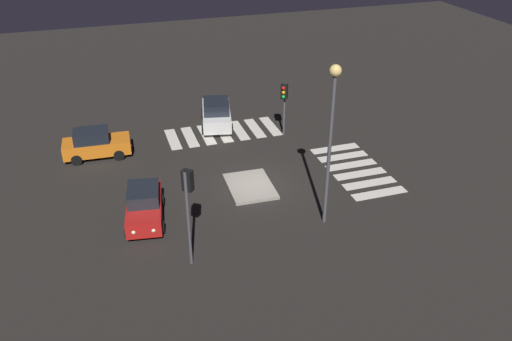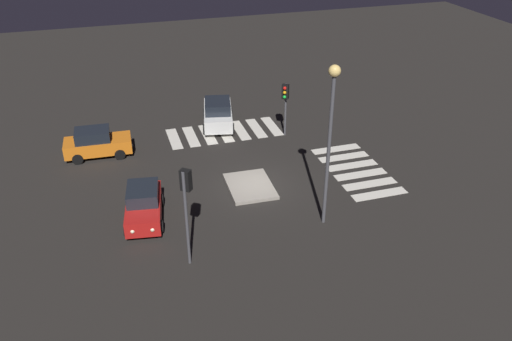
{
  "view_description": "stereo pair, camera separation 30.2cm",
  "coord_description": "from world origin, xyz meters",
  "px_view_note": "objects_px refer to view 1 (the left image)",
  "views": [
    {
      "loc": [
        -24.36,
        7.8,
        15.4
      ],
      "look_at": [
        0.0,
        0.0,
        1.0
      ],
      "focal_mm": 36.89,
      "sensor_mm": 36.0,
      "label": 1
    },
    {
      "loc": [
        -24.45,
        7.52,
        15.4
      ],
      "look_at": [
        0.0,
        0.0,
        1.0
      ],
      "focal_mm": 36.89,
      "sensor_mm": 36.0,
      "label": 2
    }
  ],
  "objects_px": {
    "car_orange": "(96,144)",
    "traffic_light_west": "(188,195)",
    "street_lamp": "(332,121)",
    "traffic_light_east": "(284,97)",
    "traffic_island": "(250,186)",
    "car_red": "(144,205)",
    "car_white": "(216,113)"
  },
  "relations": [
    {
      "from": "traffic_island",
      "to": "car_orange",
      "type": "bearing_deg",
      "value": 50.7
    },
    {
      "from": "car_orange",
      "to": "traffic_light_east",
      "type": "height_order",
      "value": "traffic_light_east"
    },
    {
      "from": "traffic_island",
      "to": "traffic_light_west",
      "type": "xyz_separation_m",
      "value": [
        -5.41,
        4.41,
        3.5
      ]
    },
    {
      "from": "car_red",
      "to": "traffic_light_east",
      "type": "height_order",
      "value": "traffic_light_east"
    },
    {
      "from": "traffic_light_west",
      "to": "street_lamp",
      "type": "height_order",
      "value": "street_lamp"
    },
    {
      "from": "traffic_island",
      "to": "car_white",
      "type": "distance_m",
      "value": 8.77
    },
    {
      "from": "traffic_island",
      "to": "traffic_light_east",
      "type": "height_order",
      "value": "traffic_light_east"
    },
    {
      "from": "traffic_island",
      "to": "car_orange",
      "type": "relative_size",
      "value": 0.8
    },
    {
      "from": "street_lamp",
      "to": "car_white",
      "type": "bearing_deg",
      "value": 10.24
    },
    {
      "from": "car_orange",
      "to": "street_lamp",
      "type": "relative_size",
      "value": 0.51
    },
    {
      "from": "traffic_island",
      "to": "car_red",
      "type": "xyz_separation_m",
      "value": [
        -1.37,
        6.03,
        0.77
      ]
    },
    {
      "from": "traffic_island",
      "to": "car_white",
      "type": "bearing_deg",
      "value": -1.68
    },
    {
      "from": "car_red",
      "to": "car_white",
      "type": "height_order",
      "value": "car_white"
    },
    {
      "from": "traffic_light_east",
      "to": "car_white",
      "type": "bearing_deg",
      "value": -93.68
    },
    {
      "from": "car_red",
      "to": "car_white",
      "type": "distance_m",
      "value": 11.89
    },
    {
      "from": "traffic_light_east",
      "to": "traffic_light_west",
      "type": "height_order",
      "value": "traffic_light_west"
    },
    {
      "from": "car_red",
      "to": "traffic_island",
      "type": "bearing_deg",
      "value": 111.36
    },
    {
      "from": "traffic_island",
      "to": "traffic_light_west",
      "type": "relative_size",
      "value": 0.71
    },
    {
      "from": "car_orange",
      "to": "car_white",
      "type": "height_order",
      "value": "car_white"
    },
    {
      "from": "traffic_island",
      "to": "street_lamp",
      "type": "distance_m",
      "value": 7.44
    },
    {
      "from": "car_orange",
      "to": "traffic_light_east",
      "type": "xyz_separation_m",
      "value": [
        -0.74,
        -12.14,
        1.9
      ]
    },
    {
      "from": "car_orange",
      "to": "traffic_light_west",
      "type": "xyz_separation_m",
      "value": [
        -11.96,
        -3.6,
        2.71
      ]
    },
    {
      "from": "car_white",
      "to": "car_orange",
      "type": "bearing_deg",
      "value": 116.97
    },
    {
      "from": "traffic_light_east",
      "to": "traffic_island",
      "type": "bearing_deg",
      "value": -2.17
    },
    {
      "from": "car_red",
      "to": "car_orange",
      "type": "bearing_deg",
      "value": -157.41
    },
    {
      "from": "car_orange",
      "to": "street_lamp",
      "type": "distance_m",
      "value": 15.89
    },
    {
      "from": "car_orange",
      "to": "street_lamp",
      "type": "bearing_deg",
      "value": -42.96
    },
    {
      "from": "street_lamp",
      "to": "traffic_light_east",
      "type": "bearing_deg",
      "value": -8.56
    },
    {
      "from": "car_orange",
      "to": "street_lamp",
      "type": "height_order",
      "value": "street_lamp"
    },
    {
      "from": "car_orange",
      "to": "car_white",
      "type": "bearing_deg",
      "value": 17.45
    },
    {
      "from": "car_red",
      "to": "car_white",
      "type": "relative_size",
      "value": 0.89
    },
    {
      "from": "car_red",
      "to": "car_orange",
      "type": "height_order",
      "value": "car_orange"
    }
  ]
}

